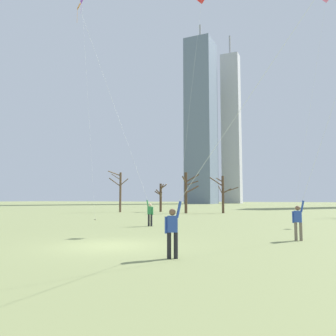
{
  "coord_description": "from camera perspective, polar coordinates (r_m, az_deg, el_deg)",
  "views": [
    {
      "loc": [
        8.03,
        -12.01,
        1.95
      ],
      "look_at": [
        0.0,
        6.0,
        3.75
      ],
      "focal_mm": 36.07,
      "sensor_mm": 36.0,
      "label": 1
    }
  ],
  "objects": [
    {
      "name": "skyline_squat_block",
      "position": [
        137.35,
        5.59,
        7.92
      ],
      "size": [
        10.57,
        11.64,
        73.48
      ],
      "color": "slate",
      "rests_on": "ground"
    },
    {
      "name": "kite_flyer_midfield_right_blue",
      "position": [
        11.16,
        10.81,
        5.08
      ],
      "size": [
        12.37,
        2.69,
        19.19
      ],
      "color": "black",
      "rests_on": "ground"
    },
    {
      "name": "bare_tree_far_right_edge",
      "position": [
        45.83,
        3.2,
        -3.81
      ],
      "size": [
        1.96,
        3.48,
        5.53
      ],
      "color": "#4C3828",
      "rests_on": "ground"
    },
    {
      "name": "bare_tree_rightmost",
      "position": [
        46.58,
        9.24,
        -4.13
      ],
      "size": [
        3.88,
        1.38,
        5.06
      ],
      "color": "#4C3828",
      "rests_on": "ground"
    },
    {
      "name": "bare_tree_center",
      "position": [
        50.71,
        -1.24,
        -4.74
      ],
      "size": [
        2.28,
        1.67,
        4.23
      ],
      "color": "#4C3828",
      "rests_on": "ground"
    },
    {
      "name": "distant_kite_drifting_right_purple",
      "position": [
        39.07,
        -14.12,
        22.27
      ],
      "size": [
        3.57,
        1.48,
        23.33
      ],
      "color": "purple",
      "rests_on": "ground"
    },
    {
      "name": "distant_kite_low_near_trees_red",
      "position": [
        33.3,
        5.49,
        24.9
      ],
      "size": [
        3.01,
        0.56,
        20.61
      ],
      "color": "red",
      "rests_on": "ground"
    },
    {
      "name": "kite_flyer_foreground_left_green",
      "position": [
        17.65,
        24.66,
        3.7
      ],
      "size": [
        7.98,
        2.79,
        23.09
      ],
      "color": "#726656",
      "rests_on": "ground"
    },
    {
      "name": "bare_tree_right_of_center",
      "position": [
        50.06,
        -8.17,
        -3.63
      ],
      "size": [
        2.85,
        2.06,
        6.0
      ],
      "color": "brown",
      "rests_on": "ground"
    },
    {
      "name": "kite_flyer_midfield_left_orange",
      "position": [
        24.95,
        -4.9,
        -2.24
      ],
      "size": [
        8.92,
        2.13,
        19.86
      ],
      "color": "black",
      "rests_on": "ground"
    },
    {
      "name": "skyline_tall_tower",
      "position": [
        151.28,
        10.64,
        6.71
      ],
      "size": [
        7.81,
        5.44,
        74.94
      ],
      "color": "#B2B2B7",
      "rests_on": "ground"
    },
    {
      "name": "ground_plane",
      "position": [
        14.58,
        -9.9,
        -12.82
      ],
      "size": [
        400.0,
        400.0,
        0.0
      ],
      "primitive_type": "plane",
      "color": "#848E56"
    },
    {
      "name": "distant_kite_high_overhead_pink",
      "position": [
        32.48,
        24.56,
        20.54
      ],
      "size": [
        3.61,
        0.35,
        18.83
      ],
      "color": "pink",
      "rests_on": "ground"
    }
  ]
}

